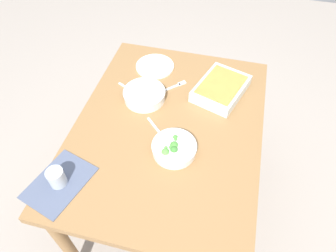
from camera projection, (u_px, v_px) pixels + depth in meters
name	position (u px, v px, depth m)	size (l,w,h in m)	color
ground_plane	(168.00, 197.00, 2.06)	(6.00, 6.00, 0.00)	#9E9389
dining_table	(168.00, 137.00, 1.57)	(1.20, 0.90, 0.74)	olive
placemat	(59.00, 183.00, 1.29)	(0.28, 0.20, 0.00)	#4C5670
stew_bowl	(144.00, 94.00, 1.60)	(0.22, 0.22, 0.06)	silver
broccoli_bowl	(174.00, 148.00, 1.38)	(0.20, 0.20, 0.07)	silver
baking_dish	(221.00, 88.00, 1.62)	(0.35, 0.30, 0.06)	silver
drink_cup	(57.00, 178.00, 1.27)	(0.07, 0.07, 0.08)	#B2BCC6
side_plate	(155.00, 66.00, 1.78)	(0.22, 0.22, 0.01)	white
spoon_by_stew	(134.00, 92.00, 1.65)	(0.09, 0.17, 0.01)	silver
spoon_by_broccoli	(160.00, 133.00, 1.46)	(0.13, 0.14, 0.01)	silver
fork_on_table	(174.00, 86.00, 1.68)	(0.14, 0.14, 0.01)	silver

